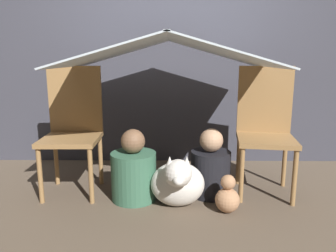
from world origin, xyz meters
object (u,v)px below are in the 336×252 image
at_px(person_second, 211,168).
at_px(dog, 178,182).
at_px(chair_left, 73,125).
at_px(chair_right, 265,126).
at_px(person_front, 134,172).

bearing_deg(person_second, dog, -138.87).
relative_size(chair_left, chair_right, 1.00).
bearing_deg(dog, person_second, 41.13).
bearing_deg(chair_right, dog, -146.14).
height_order(chair_right, person_front, chair_right).
xyz_separation_m(person_front, dog, (0.34, -0.14, -0.02)).
distance_m(chair_right, person_second, 0.56).
xyz_separation_m(chair_left, person_second, (1.11, -0.11, -0.32)).
distance_m(chair_right, dog, 0.86).
distance_m(chair_left, chair_right, 1.55).
xyz_separation_m(chair_left, person_front, (0.51, -0.20, -0.32)).
bearing_deg(chair_left, person_second, -7.26).
relative_size(person_front, person_second, 1.02).
bearing_deg(chair_left, dog, -23.60).
bearing_deg(person_front, person_second, 8.21).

